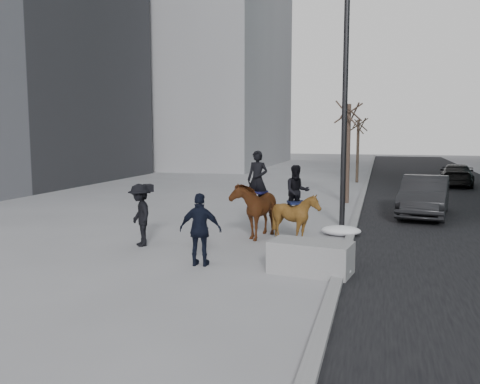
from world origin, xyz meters
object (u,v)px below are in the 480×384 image
(car_near, at_px, (424,196))
(mounted_left, at_px, (256,205))
(mounted_right, at_px, (296,212))
(planter, at_px, (311,257))

(car_near, distance_m, mounted_left, 7.47)
(car_near, bearing_deg, mounted_right, -115.92)
(planter, xyz_separation_m, mounted_left, (-2.16, 3.65, 0.61))
(planter, relative_size, car_near, 0.39)
(planter, distance_m, mounted_right, 3.28)
(planter, height_order, mounted_right, mounted_right)
(mounted_left, height_order, mounted_right, mounted_left)
(car_near, xyz_separation_m, mounted_right, (-3.95, -5.82, 0.13))
(car_near, distance_m, mounted_right, 7.03)
(planter, distance_m, car_near, 9.47)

